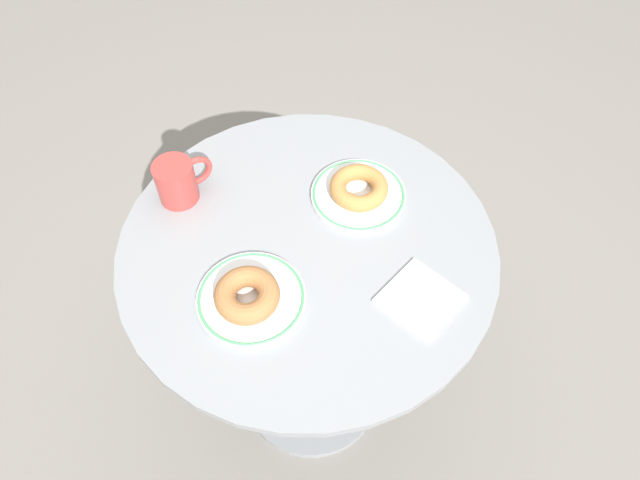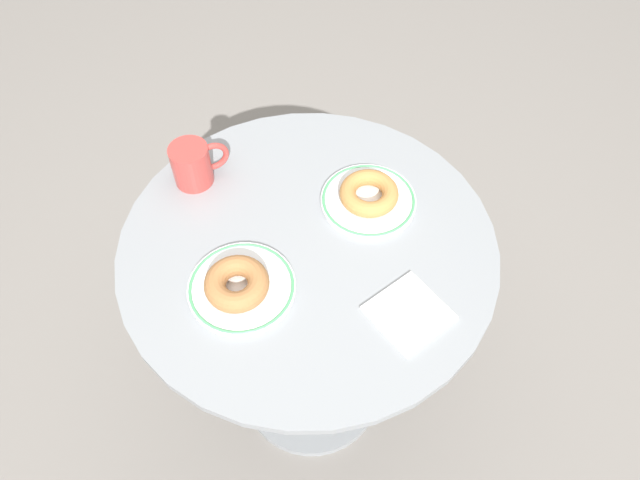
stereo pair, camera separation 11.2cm
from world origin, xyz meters
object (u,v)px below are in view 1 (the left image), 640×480
plate_left (251,298)px  coffee_mug (178,181)px  donut_old_fashioned (359,188)px  donut_cinnamon (247,295)px  plate_right (358,195)px  paper_napkin (420,299)px  cafe_table (309,303)px

plate_left → coffee_mug: size_ratio=1.63×
donut_old_fashioned → coffee_mug: bearing=140.8°
donut_old_fashioned → donut_cinnamon: bearing=-168.1°
plate_right → coffee_mug: size_ratio=1.60×
donut_cinnamon → paper_napkin: donut_cinnamon is taller
plate_right → paper_napkin: plate_right is taller
coffee_mug → paper_napkin: bearing=-66.8°
plate_left → plate_right: bearing=11.6°
paper_napkin → cafe_table: bearing=110.2°
plate_right → paper_napkin: size_ratio=1.56×
paper_napkin → plate_right: bearing=74.1°
plate_right → paper_napkin: bearing=-105.9°
plate_left → paper_napkin: 0.30m
cafe_table → coffee_mug: coffee_mug is taller
plate_left → donut_cinnamon: bearing=-157.0°
plate_left → paper_napkin: (0.23, -0.19, -0.00)m
donut_old_fashioned → coffee_mug: coffee_mug is taller
coffee_mug → plate_left: bearing=-96.0°
donut_old_fashioned → plate_right: bearing=0.0°
cafe_table → donut_cinnamon: bearing=-167.0°
donut_old_fashioned → paper_napkin: 0.26m
plate_right → coffee_mug: (-0.27, 0.22, 0.04)m
paper_napkin → coffee_mug: (-0.20, 0.47, 0.04)m
plate_right → donut_old_fashioned: bearing=0.0°
cafe_table → paper_napkin: size_ratio=5.92×
plate_right → coffee_mug: 0.35m
donut_old_fashioned → paper_napkin: donut_old_fashioned is taller
plate_left → plate_right: 0.31m
donut_cinnamon → donut_old_fashioned: 0.32m
plate_left → plate_right: same height
cafe_table → donut_cinnamon: 0.30m
cafe_table → plate_right: (0.15, 0.03, 0.23)m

